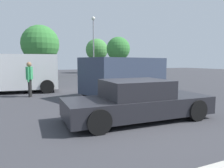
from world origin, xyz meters
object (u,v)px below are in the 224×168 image
at_px(pedestrian, 29,76).
at_px(light_post_mid, 93,37).
at_px(sedan_foreground, 138,101).
at_px(suv_dark, 126,75).
at_px(van_white, 12,72).
at_px(dog, 174,99).

bearing_deg(pedestrian, light_post_mid, 76.19).
xyz_separation_m(sedan_foreground, suv_dark, (1.78, 4.17, 0.51)).
distance_m(sedan_foreground, van_white, 8.61).
bearing_deg(pedestrian, sedan_foreground, -46.39).
distance_m(van_white, pedestrian, 2.18).
height_order(sedan_foreground, van_white, van_white).
bearing_deg(light_post_mid, van_white, -128.57).
distance_m(dog, pedestrian, 7.02).
relative_size(pedestrian, light_post_mid, 0.25).
height_order(suv_dark, light_post_mid, light_post_mid).
height_order(sedan_foreground, suv_dark, suv_dark).
bearing_deg(van_white, pedestrian, 119.56).
height_order(pedestrian, light_post_mid, light_post_mid).
xyz_separation_m(van_white, pedestrian, (0.86, -1.99, -0.12)).
xyz_separation_m(dog, light_post_mid, (2.52, 17.42, 4.44)).
relative_size(sedan_foreground, van_white, 0.88).
distance_m(pedestrian, light_post_mid, 15.46).
xyz_separation_m(van_white, light_post_mid, (8.65, 10.85, 3.55)).
distance_m(dog, suv_dark, 3.16).
xyz_separation_m(dog, pedestrian, (-5.26, 4.58, 0.77)).
relative_size(sedan_foreground, suv_dark, 0.90).
xyz_separation_m(sedan_foreground, pedestrian, (-2.83, 5.76, 0.49)).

